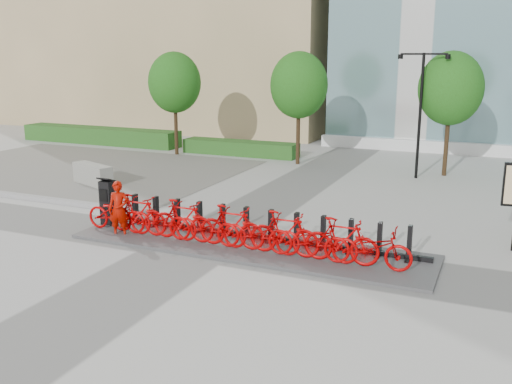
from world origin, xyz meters
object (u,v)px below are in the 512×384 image
at_px(bike_0, 116,213).
at_px(worker_red, 119,209).
at_px(jersey_barrier, 93,174).
at_px(kiosk, 107,201).

xyz_separation_m(bike_0, worker_red, (0.29, -0.26, 0.21)).
distance_m(bike_0, jersey_barrier, 6.69).
relative_size(kiosk, jersey_barrier, 0.68).
height_order(bike_0, kiosk, kiosk).
bearing_deg(jersey_barrier, worker_red, -23.98).
distance_m(bike_0, kiosk, 0.79).
bearing_deg(kiosk, bike_0, -35.82).
bearing_deg(kiosk, worker_red, -38.36).
height_order(bike_0, jersey_barrier, bike_0).
bearing_deg(bike_0, worker_red, -131.88).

